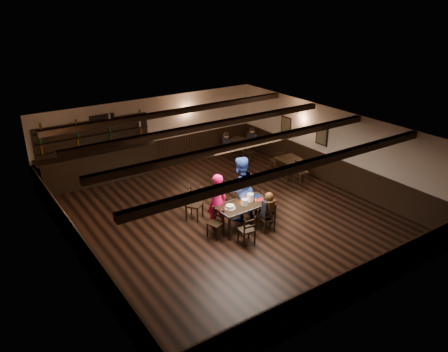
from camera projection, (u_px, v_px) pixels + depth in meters
ground at (226, 215)px, 13.42m from camera, size 10.00×10.00×0.00m
room_shell at (225, 162)px, 12.77m from camera, size 9.02×10.02×2.71m
dining_table at (244, 206)px, 12.49m from camera, size 1.70×0.90×0.75m
chair_near_left at (248, 229)px, 11.69m from camera, size 0.43×0.41×0.84m
chair_near_right at (269, 218)px, 12.31m from camera, size 0.43×0.41×0.77m
chair_end_left at (217, 220)px, 12.12m from camera, size 0.47×0.48×0.83m
chair_end_right at (266, 202)px, 13.10m from camera, size 0.46×0.48×0.90m
chair_far_pushed at (192, 202)px, 13.00m from camera, size 0.62×0.62×0.97m
woman_pink at (217, 201)px, 12.44m from camera, size 0.68×0.51×1.67m
man_blue at (240, 189)px, 12.86m from camera, size 1.03×0.84×1.97m
seated_person at (269, 206)px, 12.21m from camera, size 0.33×0.49×0.79m
cake at (230, 207)px, 12.19m from camera, size 0.30×0.30×0.10m
plate_stack_a at (245, 202)px, 12.36m from camera, size 0.19×0.19×0.18m
plate_stack_b at (250, 197)px, 12.58m from camera, size 0.20×0.20×0.23m
tea_light at (242, 202)px, 12.53m from camera, size 0.05×0.05×0.06m
salt_shaker at (256, 201)px, 12.55m from camera, size 0.03×0.03×0.09m
pepper_shaker at (257, 199)px, 12.64m from camera, size 0.04×0.04×0.10m
drink_glass at (248, 198)px, 12.70m from camera, size 0.07×0.07×0.11m
menu_red at (260, 199)px, 12.71m from camera, size 0.33×0.25×0.00m
menu_blue at (256, 196)px, 12.91m from camera, size 0.32×0.24×0.00m
bar_counter at (99, 162)px, 15.55m from camera, size 4.27×0.70×2.20m
back_table_a at (289, 161)px, 15.87m from camera, size 0.87×0.87×0.75m
back_table_b at (240, 142)px, 17.83m from camera, size 0.99×0.99×0.75m
bg_patron_left at (226, 142)px, 17.25m from camera, size 0.34×0.43×0.78m
bg_patron_right at (252, 136)px, 17.85m from camera, size 0.24×0.38×0.78m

